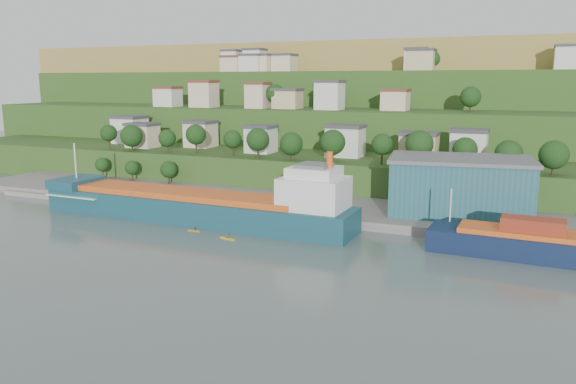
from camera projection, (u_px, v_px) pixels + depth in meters
The scene contains 10 objects.
ground at pixel (213, 234), 117.14m from camera, with size 500.00×500.00×0.00m, color #4D5E57.
quay at pixel (344, 214), 134.79m from camera, with size 220.00×26.00×4.00m, color slate.
pebble_beach at pixel (83, 195), 158.03m from camera, with size 40.00×18.00×2.40m, color slate.
hillside at pixel (392, 147), 269.53m from camera, with size 360.00×210.00×96.00m.
cargo_ship_near at pixel (202, 208), 127.27m from camera, with size 76.75×13.85×19.67m.
warehouse at pixel (459, 185), 125.93m from camera, with size 33.33×23.11×12.80m.
caravan at pixel (77, 186), 157.51m from camera, with size 5.71×2.38×2.66m, color silver.
dinghy at pixel (97, 195), 149.18m from camera, with size 4.50×1.69×0.90m, color silver.
kayak_orange at pixel (194, 230), 119.61m from camera, with size 2.87×0.59×0.71m.
kayak_yellow at pixel (228, 238), 113.62m from camera, with size 3.61×1.40×0.89m.
Camera 1 is at (58.60, -98.08, 31.55)m, focal length 35.00 mm.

